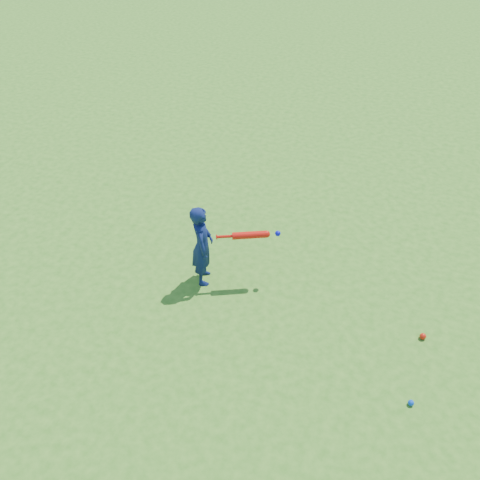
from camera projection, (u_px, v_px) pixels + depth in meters
The scene contains 5 objects.
ground at pixel (205, 290), 7.21m from camera, with size 80.00×80.00×0.00m, color #37771C.
child at pixel (202, 245), 7.02m from camera, with size 0.44×0.29×1.20m, color #101C4C.
ground_ball_red at pixel (423, 336), 6.53m from camera, with size 0.08×0.08×0.08m, color red.
ground_ball_blue at pixel (411, 403), 5.80m from camera, with size 0.07×0.07×0.07m, color blue.
bat_swing at pixel (252, 235), 6.92m from camera, with size 0.78×0.40×0.10m.
Camera 1 is at (2.13, -4.76, 5.05)m, focal length 40.00 mm.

